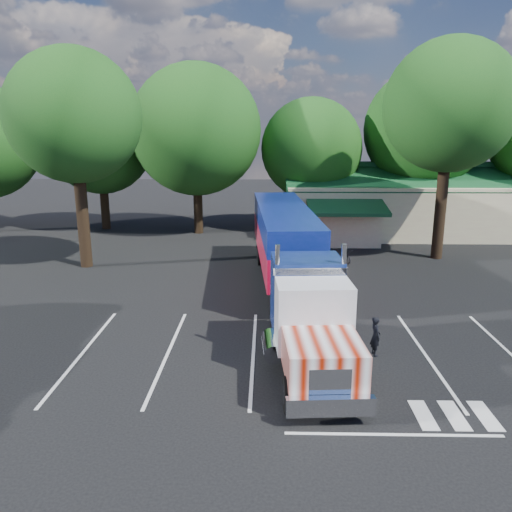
{
  "coord_description": "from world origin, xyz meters",
  "views": [
    {
      "loc": [
        0.47,
        -23.11,
        8.15
      ],
      "look_at": [
        -0.05,
        0.92,
        2.0
      ],
      "focal_mm": 35.0,
      "sensor_mm": 36.0,
      "label": 1
    }
  ],
  "objects_px": {
    "semi_truck": "(289,250)",
    "woman": "(375,336)",
    "bicycle": "(346,255)",
    "silver_sedan": "(341,231)"
  },
  "relations": [
    {
      "from": "bicycle",
      "to": "silver_sedan",
      "type": "height_order",
      "value": "silver_sedan"
    },
    {
      "from": "semi_truck",
      "to": "woman",
      "type": "bearing_deg",
      "value": -69.23
    },
    {
      "from": "woman",
      "to": "bicycle",
      "type": "distance_m",
      "value": 13.43
    },
    {
      "from": "silver_sedan",
      "to": "bicycle",
      "type": "bearing_deg",
      "value": 177.49
    },
    {
      "from": "semi_truck",
      "to": "silver_sedan",
      "type": "distance_m",
      "value": 14.4
    },
    {
      "from": "woman",
      "to": "semi_truck",
      "type": "bearing_deg",
      "value": 16.01
    },
    {
      "from": "semi_truck",
      "to": "bicycle",
      "type": "distance_m",
      "value": 8.22
    },
    {
      "from": "semi_truck",
      "to": "woman",
      "type": "height_order",
      "value": "semi_truck"
    },
    {
      "from": "semi_truck",
      "to": "woman",
      "type": "distance_m",
      "value": 7.3
    },
    {
      "from": "semi_truck",
      "to": "silver_sedan",
      "type": "height_order",
      "value": "semi_truck"
    }
  ]
}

